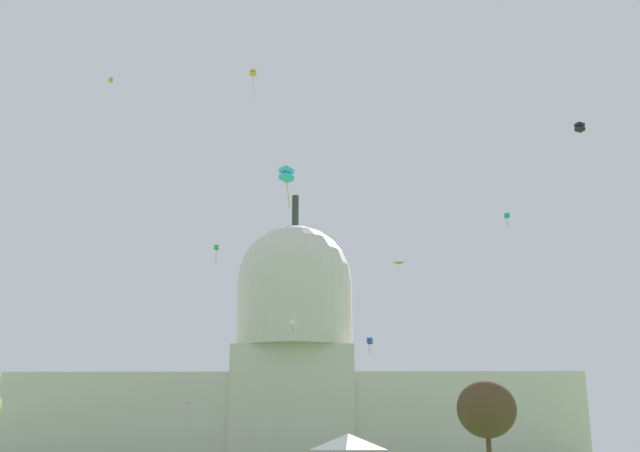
{
  "coord_description": "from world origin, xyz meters",
  "views": [
    {
      "loc": [
        4.31,
        -31.78,
        3.42
      ],
      "look_at": [
        3.04,
        66.38,
        31.76
      ],
      "focal_mm": 43.2,
      "sensor_mm": 36.0,
      "label": 1
    }
  ],
  "objects_px": {
    "kite_black_high": "(580,127)",
    "kite_green_high": "(216,248)",
    "kite_gold_high": "(253,73)",
    "kite_cyan_mid": "(287,175)",
    "tree_east_near": "(487,409)",
    "capitol_building": "(294,370)",
    "kite_orange_mid": "(399,266)",
    "kite_white_mid": "(292,322)",
    "kite_lime_high": "(111,80)",
    "kite_turquoise_high": "(507,216)",
    "kite_blue_mid": "(370,341)",
    "kite_violet_low": "(186,404)"
  },
  "relations": [
    {
      "from": "kite_black_high",
      "to": "kite_turquoise_high",
      "type": "bearing_deg",
      "value": -15.19
    },
    {
      "from": "tree_east_near",
      "to": "kite_white_mid",
      "type": "distance_m",
      "value": 36.07
    },
    {
      "from": "kite_white_mid",
      "to": "kite_lime_high",
      "type": "distance_m",
      "value": 50.85
    },
    {
      "from": "tree_east_near",
      "to": "capitol_building",
      "type": "bearing_deg",
      "value": 115.61
    },
    {
      "from": "kite_turquoise_high",
      "to": "kite_black_high",
      "type": "height_order",
      "value": "kite_black_high"
    },
    {
      "from": "kite_cyan_mid",
      "to": "kite_gold_high",
      "type": "bearing_deg",
      "value": 148.41
    },
    {
      "from": "tree_east_near",
      "to": "kite_gold_high",
      "type": "relative_size",
      "value": 3.6
    },
    {
      "from": "kite_violet_low",
      "to": "kite_green_high",
      "type": "xyz_separation_m",
      "value": [
        3.93,
        3.79,
        31.43
      ]
    },
    {
      "from": "kite_gold_high",
      "to": "kite_green_high",
      "type": "bearing_deg",
      "value": -37.42
    },
    {
      "from": "capitol_building",
      "to": "tree_east_near",
      "type": "bearing_deg",
      "value": -64.39
    },
    {
      "from": "capitol_building",
      "to": "kite_lime_high",
      "type": "relative_size",
      "value": 169.78
    },
    {
      "from": "tree_east_near",
      "to": "kite_lime_high",
      "type": "height_order",
      "value": "kite_lime_high"
    },
    {
      "from": "kite_turquoise_high",
      "to": "kite_green_high",
      "type": "relative_size",
      "value": 0.68
    },
    {
      "from": "kite_cyan_mid",
      "to": "kite_black_high",
      "type": "height_order",
      "value": "kite_black_high"
    },
    {
      "from": "kite_white_mid",
      "to": "kite_lime_high",
      "type": "relative_size",
      "value": 2.68
    },
    {
      "from": "kite_turquoise_high",
      "to": "kite_lime_high",
      "type": "bearing_deg",
      "value": 117.34
    },
    {
      "from": "kite_blue_mid",
      "to": "kite_green_high",
      "type": "bearing_deg",
      "value": -142.75
    },
    {
      "from": "capitol_building",
      "to": "kite_white_mid",
      "type": "distance_m",
      "value": 61.59
    },
    {
      "from": "kite_violet_low",
      "to": "kite_turquoise_high",
      "type": "bearing_deg",
      "value": 145.35
    },
    {
      "from": "capitol_building",
      "to": "kite_cyan_mid",
      "type": "relative_size",
      "value": 39.95
    },
    {
      "from": "kite_blue_mid",
      "to": "kite_gold_high",
      "type": "height_order",
      "value": "kite_gold_high"
    },
    {
      "from": "kite_violet_low",
      "to": "tree_east_near",
      "type": "bearing_deg",
      "value": 133.75
    },
    {
      "from": "kite_black_high",
      "to": "kite_white_mid",
      "type": "relative_size",
      "value": 0.61
    },
    {
      "from": "kite_cyan_mid",
      "to": "kite_orange_mid",
      "type": "bearing_deg",
      "value": 123.44
    },
    {
      "from": "kite_lime_high",
      "to": "kite_black_high",
      "type": "bearing_deg",
      "value": -122.4
    },
    {
      "from": "kite_black_high",
      "to": "kite_green_high",
      "type": "relative_size",
      "value": 0.35
    },
    {
      "from": "kite_gold_high",
      "to": "kite_green_high",
      "type": "relative_size",
      "value": 0.99
    },
    {
      "from": "kite_white_mid",
      "to": "kite_lime_high",
      "type": "bearing_deg",
      "value": -64.1
    },
    {
      "from": "kite_blue_mid",
      "to": "kite_lime_high",
      "type": "xyz_separation_m",
      "value": [
        -41.81,
        -52.68,
        33.13
      ]
    },
    {
      "from": "tree_east_near",
      "to": "kite_black_high",
      "type": "height_order",
      "value": "kite_black_high"
    },
    {
      "from": "tree_east_near",
      "to": "kite_green_high",
      "type": "height_order",
      "value": "kite_green_high"
    },
    {
      "from": "kite_turquoise_high",
      "to": "kite_white_mid",
      "type": "bearing_deg",
      "value": 95.34
    },
    {
      "from": "kite_violet_low",
      "to": "kite_green_high",
      "type": "distance_m",
      "value": 31.9
    },
    {
      "from": "kite_blue_mid",
      "to": "kite_orange_mid",
      "type": "distance_m",
      "value": 42.87
    },
    {
      "from": "kite_turquoise_high",
      "to": "kite_orange_mid",
      "type": "distance_m",
      "value": 31.21
    },
    {
      "from": "kite_orange_mid",
      "to": "kite_white_mid",
      "type": "xyz_separation_m",
      "value": [
        -17.49,
        17.15,
        -6.07
      ]
    },
    {
      "from": "kite_orange_mid",
      "to": "kite_lime_high",
      "type": "relative_size",
      "value": 2.02
    },
    {
      "from": "kite_black_high",
      "to": "kite_gold_high",
      "type": "relative_size",
      "value": 0.35
    },
    {
      "from": "kite_blue_mid",
      "to": "kite_lime_high",
      "type": "relative_size",
      "value": 4.28
    },
    {
      "from": "capitol_building",
      "to": "tree_east_near",
      "type": "height_order",
      "value": "capitol_building"
    },
    {
      "from": "tree_east_near",
      "to": "kite_white_mid",
      "type": "bearing_deg",
      "value": 163.64
    },
    {
      "from": "capitol_building",
      "to": "kite_turquoise_high",
      "type": "height_order",
      "value": "capitol_building"
    },
    {
      "from": "kite_black_high",
      "to": "kite_gold_high",
      "type": "height_order",
      "value": "kite_gold_high"
    },
    {
      "from": "kite_turquoise_high",
      "to": "kite_violet_low",
      "type": "bearing_deg",
      "value": 82.05
    },
    {
      "from": "kite_turquoise_high",
      "to": "kite_lime_high",
      "type": "height_order",
      "value": "kite_lime_high"
    },
    {
      "from": "kite_orange_mid",
      "to": "kite_turquoise_high",
      "type": "bearing_deg",
      "value": -126.38
    },
    {
      "from": "kite_turquoise_high",
      "to": "kite_black_high",
      "type": "xyz_separation_m",
      "value": [
        2.15,
        -36.38,
        1.75
      ]
    },
    {
      "from": "kite_turquoise_high",
      "to": "kite_cyan_mid",
      "type": "bearing_deg",
      "value": 159.09
    },
    {
      "from": "kite_white_mid",
      "to": "kite_cyan_mid",
      "type": "bearing_deg",
      "value": -17.25
    },
    {
      "from": "kite_lime_high",
      "to": "capitol_building",
      "type": "bearing_deg",
      "value": -40.97
    }
  ]
}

